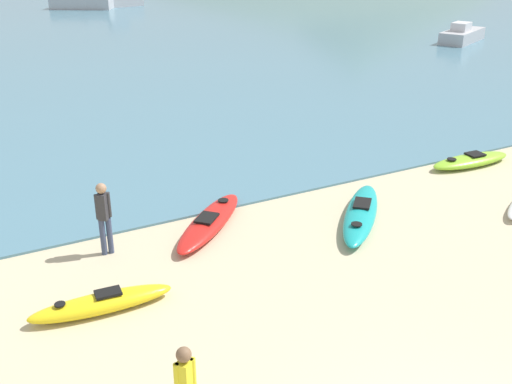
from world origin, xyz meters
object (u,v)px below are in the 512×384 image
kayak_on_sand_1 (361,214)px  kayak_on_sand_5 (471,160)px  kayak_on_sand_0 (102,303)px  moored_boat_0 (82,3)px  moored_boat_1 (462,35)px  kayak_on_sand_2 (210,222)px  person_near_waterline (104,214)px

kayak_on_sand_1 → kayak_on_sand_5: 5.44m
kayak_on_sand_0 → moored_boat_0: (10.84, 48.21, 0.37)m
kayak_on_sand_5 → moored_boat_1: bearing=45.2°
moored_boat_0 → moored_boat_1: 34.23m
kayak_on_sand_2 → moored_boat_1: size_ratio=0.65×
kayak_on_sand_0 → moored_boat_1: moored_boat_1 is taller
kayak_on_sand_0 → moored_boat_1: size_ratio=0.60×
person_near_waterline → kayak_on_sand_5: bearing=1.0°
kayak_on_sand_1 → moored_boat_0: 47.55m
kayak_on_sand_0 → person_near_waterline: person_near_waterline is taller
person_near_waterline → moored_boat_1: (27.34, 16.48, -0.46)m
kayak_on_sand_1 → person_near_waterline: 6.12m
kayak_on_sand_0 → moored_boat_0: 49.41m
moored_boat_0 → kayak_on_sand_5: bearing=-88.7°
moored_boat_1 → moored_boat_0: bearing=120.1°
kayak_on_sand_1 → moored_boat_0: (4.23, 47.36, 0.36)m
kayak_on_sand_0 → kayak_on_sand_2: (3.17, 2.21, -0.01)m
person_near_waterline → kayak_on_sand_0: bearing=-107.8°
kayak_on_sand_0 → kayak_on_sand_1: size_ratio=0.87×
kayak_on_sand_5 → person_near_waterline: person_near_waterline is taller
kayak_on_sand_2 → kayak_on_sand_5: size_ratio=1.03×
moored_boat_1 → kayak_on_sand_2: bearing=-146.6°
person_near_waterline → kayak_on_sand_1: bearing=-12.2°
kayak_on_sand_0 → kayak_on_sand_5: kayak_on_sand_0 is taller
kayak_on_sand_1 → moored_boat_0: moored_boat_0 is taller
person_near_waterline → moored_boat_0: (10.16, 46.08, -0.41)m
moored_boat_0 → moored_boat_1: bearing=-59.9°
moored_boat_0 → moored_boat_1: moored_boat_1 is taller
person_near_waterline → moored_boat_0: bearing=77.6°
kayak_on_sand_5 → moored_boat_0: 45.90m
kayak_on_sand_1 → kayak_on_sand_2: (-3.44, 1.36, -0.02)m
kayak_on_sand_0 → kayak_on_sand_1: (6.61, 0.84, 0.01)m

